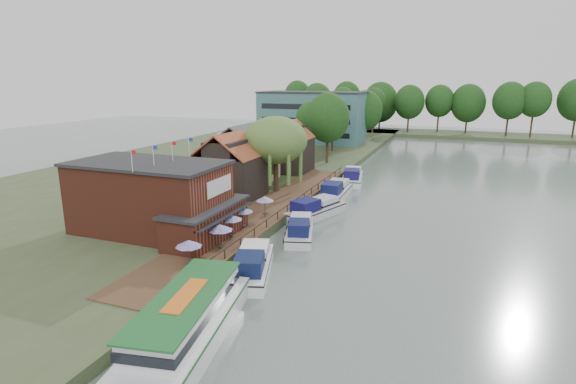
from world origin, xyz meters
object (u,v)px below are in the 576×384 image
(willow, at_px, (276,155))
(umbrella_4, at_px, (265,206))
(cottage_b, at_px, (243,153))
(cruiser_3, at_px, (335,189))
(umbrella_0, at_px, (189,254))
(cruiser_2, at_px, (316,207))
(cruiser_4, at_px, (352,175))
(hotel_block, at_px, (312,117))
(cottage_a, at_px, (229,166))
(swan, at_px, (201,295))
(cottage_c, at_px, (289,146))
(umbrella_1, at_px, (220,237))
(umbrella_2, at_px, (231,226))
(tour_boat, at_px, (182,325))
(umbrella_3, at_px, (243,218))
(cruiser_0, at_px, (252,261))
(pub, at_px, (166,199))
(cruiser_1, at_px, (300,227))

(willow, bearing_deg, umbrella_4, -73.25)
(cottage_b, relative_size, cruiser_3, 0.91)
(umbrella_0, bearing_deg, willow, 97.27)
(cruiser_2, height_order, cruiser_4, cruiser_4)
(hotel_block, relative_size, cottage_a, 2.95)
(cottage_a, relative_size, swan, 19.55)
(cottage_c, distance_m, cruiser_4, 11.82)
(cottage_a, xyz_separation_m, umbrella_1, (8.25, -17.14, -2.96))
(umbrella_2, bearing_deg, tour_boat, -71.71)
(umbrella_3, bearing_deg, umbrella_4, 85.14)
(umbrella_3, xyz_separation_m, cruiser_2, (4.67, 10.11, -1.04))
(umbrella_0, relative_size, cruiser_0, 0.23)
(cottage_a, distance_m, cruiser_2, 12.92)
(pub, bearing_deg, hotel_block, 96.43)
(cottage_a, distance_m, tour_boat, 33.32)
(cottage_a, xyz_separation_m, umbrella_2, (7.67, -14.04, -2.96))
(umbrella_3, distance_m, tour_boat, 19.98)
(umbrella_3, distance_m, cruiser_0, 9.04)
(cottage_a, bearing_deg, cruiser_2, -5.28)
(umbrella_0, bearing_deg, umbrella_4, 89.74)
(cottage_c, bearing_deg, tour_boat, -76.26)
(cottage_b, bearing_deg, pub, -80.91)
(cruiser_1, height_order, cruiser_2, cruiser_2)
(umbrella_3, bearing_deg, willow, 100.70)
(pub, height_order, willow, willow)
(umbrella_2, xyz_separation_m, cruiser_3, (4.45, 22.36, -0.99))
(willow, relative_size, cruiser_3, 0.99)
(pub, xyz_separation_m, cottage_c, (0.00, 34.00, 0.60))
(umbrella_0, xyz_separation_m, cruiser_3, (4.22, 29.98, -0.99))
(cruiser_1, distance_m, cruiser_4, 27.16)
(pub, height_order, hotel_block, hotel_block)
(pub, relative_size, cruiser_2, 1.95)
(umbrella_3, xyz_separation_m, swan, (2.93, -12.92, -2.07))
(umbrella_2, relative_size, cruiser_1, 0.25)
(umbrella_3, bearing_deg, cruiser_1, 26.36)
(cottage_b, relative_size, tour_boat, 0.62)
(willow, bearing_deg, cottage_a, -131.99)
(willow, distance_m, cruiser_0, 25.61)
(pub, distance_m, hotel_block, 71.49)
(umbrella_1, distance_m, umbrella_3, 5.94)
(pub, xyz_separation_m, umbrella_1, (7.25, -2.14, -2.36))
(pub, height_order, umbrella_4, pub)
(cottage_b, xyz_separation_m, cruiser_4, (15.13, 8.55, -3.97))
(cruiser_1, height_order, cruiser_4, cruiser_4)
(willow, height_order, umbrella_4, willow)
(cottage_b, distance_m, umbrella_3, 23.91)
(umbrella_1, xyz_separation_m, umbrella_4, (-0.29, 10.62, 0.00))
(cruiser_3, xyz_separation_m, swan, (-1.62, -32.48, -1.08))
(cottage_a, xyz_separation_m, tour_boat, (13.09, -30.44, -3.55))
(umbrella_0, xyz_separation_m, umbrella_4, (0.07, 15.14, 0.00))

